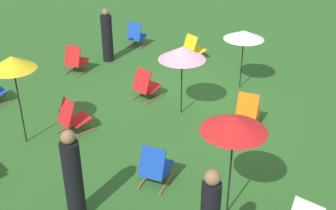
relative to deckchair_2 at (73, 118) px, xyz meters
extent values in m
plane|color=#2D6026|center=(-1.55, -2.73, -0.37)|extent=(40.00, 40.00, 0.00)
cube|color=olive|center=(-0.23, 0.00, -0.35)|extent=(0.22, 0.75, 0.04)
cube|color=olive|center=(0.20, -0.11, -0.35)|extent=(0.22, 0.75, 0.04)
cube|color=red|center=(-0.04, -0.15, -0.10)|extent=(0.57, 0.54, 0.13)
cube|color=red|center=(0.04, 0.14, 0.18)|extent=(0.53, 0.36, 0.57)
cylinder|color=olive|center=(-0.09, -0.34, -0.17)|extent=(0.43, 0.14, 0.03)
cube|color=olive|center=(2.20, -2.54, -0.35)|extent=(0.22, 0.75, 0.04)
cube|color=olive|center=(2.63, -2.43, -0.35)|extent=(0.22, 0.75, 0.04)
cube|color=red|center=(2.44, -2.59, -0.10)|extent=(0.57, 0.54, 0.13)
cube|color=red|center=(2.36, -2.29, 0.18)|extent=(0.53, 0.36, 0.57)
cylinder|color=olive|center=(2.49, -2.78, -0.17)|extent=(0.43, 0.14, 0.03)
cylinder|color=olive|center=(2.64, -0.08, -0.17)|extent=(0.43, 0.13, 0.03)
cube|color=olive|center=(-3.28, -2.69, -0.35)|extent=(0.21, 0.75, 0.04)
cube|color=olive|center=(-2.85, -2.59, -0.35)|extent=(0.21, 0.75, 0.04)
cube|color=orange|center=(-3.04, -2.74, -0.10)|extent=(0.57, 0.53, 0.13)
cube|color=orange|center=(-3.11, -2.45, 0.18)|extent=(0.52, 0.35, 0.57)
cylinder|color=olive|center=(-3.00, -2.94, -0.17)|extent=(0.43, 0.13, 0.03)
cube|color=olive|center=(-0.55, -2.30, -0.35)|extent=(0.10, 0.76, 0.04)
cube|color=olive|center=(-0.11, -2.34, -0.35)|extent=(0.10, 0.76, 0.04)
cube|color=red|center=(-0.34, -2.42, -0.10)|extent=(0.52, 0.47, 0.13)
cube|color=red|center=(-0.32, -2.12, 0.18)|extent=(0.50, 0.29, 0.57)
cylinder|color=olive|center=(-0.36, -2.62, -0.17)|extent=(0.44, 0.07, 0.03)
cube|color=olive|center=(-2.81, 0.30, -0.35)|extent=(0.21, 0.75, 0.04)
cube|color=olive|center=(-2.39, 0.40, -0.35)|extent=(0.21, 0.75, 0.04)
cube|color=#1947B7|center=(-2.58, 0.25, -0.10)|extent=(0.57, 0.53, 0.13)
cube|color=#1947B7|center=(-2.65, 0.55, 0.18)|extent=(0.52, 0.35, 0.57)
cylinder|color=olive|center=(-2.53, 0.06, -0.17)|extent=(0.43, 0.13, 0.03)
cube|color=olive|center=(-0.17, -5.18, -0.35)|extent=(0.24, 0.74, 0.04)
cube|color=olive|center=(0.26, -5.30, -0.35)|extent=(0.24, 0.74, 0.04)
cube|color=yellow|center=(0.02, -5.34, -0.10)|extent=(0.58, 0.54, 0.13)
cube|color=yellow|center=(0.10, -5.05, 0.18)|extent=(0.53, 0.37, 0.57)
cylinder|color=olive|center=(-0.04, -5.53, -0.17)|extent=(0.43, 0.14, 0.03)
cube|color=olive|center=(2.11, -5.26, -0.35)|extent=(0.21, 0.75, 0.04)
cube|color=olive|center=(2.54, -5.16, -0.35)|extent=(0.21, 0.75, 0.04)
cube|color=#1947B7|center=(2.35, -5.31, -0.10)|extent=(0.57, 0.53, 0.13)
cube|color=#1947B7|center=(2.28, -5.02, 0.18)|extent=(0.52, 0.35, 0.57)
cylinder|color=olive|center=(2.40, -5.50, -0.17)|extent=(0.43, 0.13, 0.03)
cylinder|color=black|center=(-1.51, -2.15, 0.48)|extent=(0.03, 0.03, 1.70)
cone|color=pink|center=(-1.51, -2.15, 1.21)|extent=(1.12, 1.12, 0.31)
cylinder|color=black|center=(0.57, 0.89, 0.63)|extent=(0.03, 0.03, 1.99)
cone|color=yellow|center=(0.57, 0.89, 1.51)|extent=(0.95, 0.95, 0.28)
cylinder|color=black|center=(-4.13, 0.35, 0.59)|extent=(0.03, 0.03, 1.91)
cone|color=red|center=(-4.13, 0.35, 1.44)|extent=(1.08, 1.08, 0.26)
cylinder|color=black|center=(-2.04, -4.28, 0.43)|extent=(0.03, 0.03, 1.60)
cone|color=white|center=(-2.04, -4.28, 1.14)|extent=(1.06, 1.06, 0.23)
cylinder|color=black|center=(2.23, -3.65, 0.36)|extent=(0.37, 0.37, 1.45)
sphere|color=#936647|center=(2.23, -3.65, 1.18)|extent=(0.21, 0.21, 0.21)
sphere|color=#936647|center=(-4.50, 1.67, 1.40)|extent=(0.22, 0.22, 0.22)
cylinder|color=black|center=(-2.06, 1.91, 0.38)|extent=(0.44, 0.44, 1.51)
sphere|color=#936647|center=(-2.06, 1.91, 1.24)|extent=(0.23, 0.23, 0.23)
camera|label=1|loc=(-6.60, 5.67, 4.89)|focal=46.33mm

